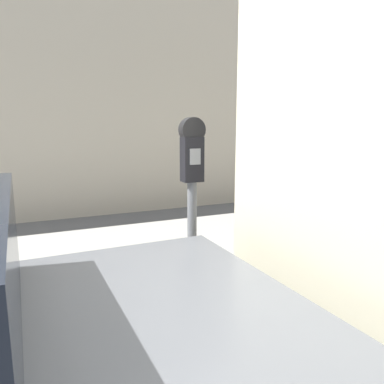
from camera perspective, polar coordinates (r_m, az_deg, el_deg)
name	(u,v)px	position (r m, az deg, el deg)	size (l,w,h in m)	color
sidewalk	(112,267)	(4.32, -12.04, -11.09)	(24.00, 2.80, 0.15)	#ADAAA3
building_facade	(68,16)	(7.08, -18.33, 24.08)	(24.00, 0.30, 6.74)	beige
parking_meter	(192,185)	(3.02, 0.00, 1.08)	(0.20, 0.12, 1.54)	slate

